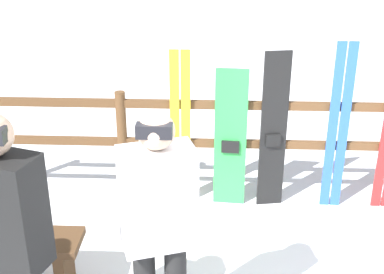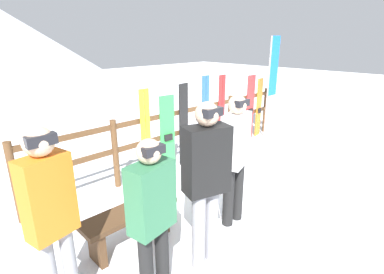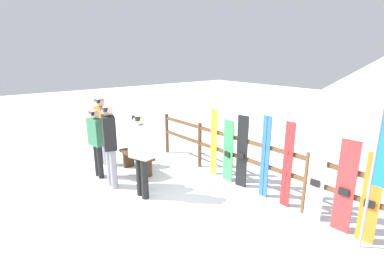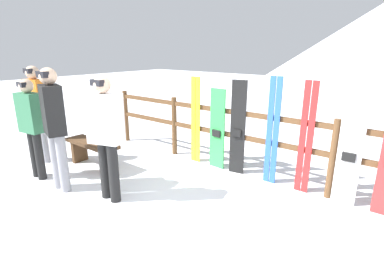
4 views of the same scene
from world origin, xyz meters
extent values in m
plane|color=white|center=(0.00, 0.00, 0.00)|extent=(40.00, 40.00, 0.00)
cylinder|color=brown|center=(-2.97, 1.69, 0.58)|extent=(0.10, 0.10, 1.15)
cylinder|color=brown|center=(-1.48, 1.69, 0.58)|extent=(0.10, 0.10, 1.15)
cylinder|color=brown|center=(0.00, 1.69, 0.58)|extent=(0.10, 0.10, 1.15)
cylinder|color=brown|center=(1.48, 1.69, 0.58)|extent=(0.10, 0.10, 1.15)
cylinder|color=brown|center=(2.97, 1.69, 0.58)|extent=(0.10, 0.10, 1.15)
cube|color=brown|center=(0.00, 1.69, 0.63)|extent=(5.93, 0.05, 0.08)
cube|color=brown|center=(0.00, 1.69, 1.04)|extent=(5.93, 0.05, 0.08)
cube|color=#4C331E|center=(-2.17, 0.25, 0.44)|extent=(1.17, 0.36, 0.06)
cube|color=#4C331E|center=(-2.61, 0.25, 0.21)|extent=(0.08, 0.29, 0.41)
cube|color=#4C331E|center=(-1.73, 0.25, 0.21)|extent=(0.08, 0.29, 0.41)
cylinder|color=gray|center=(-1.85, -0.57, 0.44)|extent=(0.14, 0.14, 0.88)
cylinder|color=gray|center=(-1.65, -0.57, 0.44)|extent=(0.14, 0.14, 0.88)
cube|color=black|center=(-1.75, -0.57, 1.23)|extent=(0.50, 0.37, 0.70)
sphere|color=#D8B293|center=(-1.75, -0.57, 1.70)|extent=(0.24, 0.24, 0.24)
cube|color=black|center=(-1.75, -0.64, 1.73)|extent=(0.21, 0.08, 0.08)
cylinder|color=black|center=(-2.54, -0.58, 0.39)|extent=(0.13, 0.13, 0.79)
cylinder|color=black|center=(-2.36, -0.58, 0.39)|extent=(0.13, 0.13, 0.79)
cube|color=#33724C|center=(-2.45, -0.58, 1.10)|extent=(0.44, 0.29, 0.62)
sphere|color=#D8B293|center=(-2.45, -0.58, 1.51)|extent=(0.21, 0.21, 0.21)
cube|color=black|center=(-2.45, -0.65, 1.54)|extent=(0.19, 0.07, 0.07)
cylinder|color=black|center=(-1.01, -0.29, 0.42)|extent=(0.14, 0.14, 0.84)
cylinder|color=black|center=(-0.81, -0.29, 0.42)|extent=(0.14, 0.14, 0.84)
cube|color=white|center=(-0.91, -0.29, 1.17)|extent=(0.50, 0.38, 0.67)
sphere|color=#D8B293|center=(-0.91, -0.29, 1.62)|extent=(0.23, 0.23, 0.23)
cube|color=black|center=(-0.91, -0.36, 1.65)|extent=(0.20, 0.08, 0.08)
cylinder|color=gray|center=(-3.05, -0.16, 0.43)|extent=(0.12, 0.12, 0.86)
cube|color=orange|center=(-3.13, -0.16, 1.20)|extent=(0.41, 0.28, 0.68)
sphere|color=#D8B293|center=(-3.13, -0.16, 1.66)|extent=(0.23, 0.23, 0.23)
cube|color=black|center=(-3.13, -0.23, 1.69)|extent=(0.21, 0.08, 0.08)
cube|color=yellow|center=(-0.96, 1.64, 0.79)|extent=(0.09, 0.02, 1.59)
cube|color=yellow|center=(-0.85, 1.64, 0.79)|extent=(0.09, 0.02, 1.59)
cube|color=green|center=(-0.42, 1.64, 0.71)|extent=(0.31, 0.05, 1.42)
cube|color=black|center=(-0.42, 1.61, 0.64)|extent=(0.17, 0.04, 0.12)
cube|color=black|center=(-0.01, 1.64, 0.79)|extent=(0.26, 0.07, 1.59)
cube|color=black|center=(-0.01, 1.61, 0.71)|extent=(0.14, 0.05, 0.12)
cube|color=blue|center=(0.55, 1.64, 0.84)|extent=(0.09, 0.02, 1.68)
cube|color=blue|center=(0.65, 1.64, 0.84)|extent=(0.09, 0.02, 1.68)
cube|color=red|center=(1.06, 1.64, 0.83)|extent=(0.09, 0.02, 1.65)
cube|color=red|center=(1.16, 1.64, 0.83)|extent=(0.09, 0.02, 1.65)
cube|color=white|center=(1.69, 1.64, 0.76)|extent=(0.30, 0.03, 1.52)
cube|color=black|center=(1.69, 1.61, 0.69)|extent=(0.17, 0.03, 0.12)
cube|color=red|center=(2.18, 1.64, 0.78)|extent=(0.30, 0.03, 1.56)
cube|color=black|center=(2.18, 1.61, 0.70)|extent=(0.16, 0.03, 0.12)
cube|color=orange|center=(2.57, 1.64, 0.72)|extent=(0.26, 0.06, 1.45)
cube|color=black|center=(2.57, 1.61, 0.65)|extent=(0.15, 0.05, 0.12)
cylinder|color=#99999E|center=(2.59, 1.44, 1.22)|extent=(0.04, 0.04, 2.43)
cube|color=blue|center=(2.79, 1.44, 1.73)|extent=(0.36, 0.01, 1.40)
camera|label=1|loc=(-0.58, -3.08, 2.83)|focal=50.00mm
camera|label=2|loc=(-3.78, -2.43, 2.38)|focal=28.00mm
camera|label=3|loc=(4.07, -2.98, 2.83)|focal=28.00mm
camera|label=4|loc=(2.40, -2.58, 2.06)|focal=28.00mm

